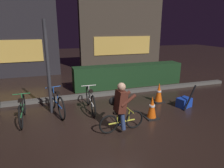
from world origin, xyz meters
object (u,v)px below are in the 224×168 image
at_px(street_post, 48,69).
at_px(cyclist, 121,107).
at_px(traffic_cone_near, 152,108).
at_px(closed_umbrella, 190,98).
at_px(parked_bike_center_right, 90,100).
at_px(parked_bike_center_left, 57,102).
at_px(traffic_cone_far, 159,93).
at_px(blue_crate, 184,102).
at_px(parked_bike_left_mid, 22,110).

relative_size(street_post, cyclist, 2.17).
height_order(street_post, traffic_cone_near, street_post).
bearing_deg(closed_umbrella, parked_bike_center_right, 152.12).
xyz_separation_m(parked_bike_center_left, parked_bike_center_right, (1.00, -0.09, -0.01)).
height_order(parked_bike_center_right, traffic_cone_far, parked_bike_center_right).
distance_m(parked_bike_center_right, blue_crate, 3.01).
bearing_deg(closed_umbrella, parked_bike_left_mid, 160.56).
relative_size(parked_bike_center_left, traffic_cone_far, 2.40).
bearing_deg(traffic_cone_near, parked_bike_left_mid, 164.47).
distance_m(street_post, traffic_cone_far, 3.69).
relative_size(street_post, closed_umbrella, 3.18).
xyz_separation_m(parked_bike_center_right, blue_crate, (2.92, -0.69, -0.18)).
distance_m(street_post, parked_bike_left_mid, 1.33).
distance_m(traffic_cone_far, cyclist, 2.45).
bearing_deg(cyclist, parked_bike_left_mid, 146.07).
xyz_separation_m(blue_crate, closed_umbrella, (-0.00, -0.25, 0.24)).
xyz_separation_m(parked_bike_left_mid, traffic_cone_far, (4.30, 0.10, 0.00)).
relative_size(parked_bike_left_mid, traffic_cone_near, 2.37).
height_order(traffic_cone_near, traffic_cone_far, traffic_cone_far).
xyz_separation_m(street_post, blue_crate, (4.08, -0.90, -1.20)).
bearing_deg(parked_bike_center_left, parked_bike_center_right, -107.14).
relative_size(parked_bike_center_right, closed_umbrella, 1.87).
height_order(street_post, parked_bike_center_right, street_post).
bearing_deg(parked_bike_center_right, traffic_cone_far, -88.13).
relative_size(parked_bike_left_mid, parked_bike_center_right, 0.97).
distance_m(parked_bike_center_left, cyclist, 2.14).
height_order(parked_bike_left_mid, traffic_cone_near, parked_bike_left_mid).
distance_m(street_post, closed_umbrella, 4.34).
bearing_deg(parked_bike_left_mid, street_post, -66.52).
bearing_deg(street_post, parked_bike_left_mid, -155.89).
relative_size(blue_crate, cyclist, 0.35).
xyz_separation_m(street_post, traffic_cone_near, (2.68, -1.30, -1.04)).
distance_m(traffic_cone_near, blue_crate, 1.47).
distance_m(street_post, parked_bike_center_right, 1.55).
height_order(traffic_cone_far, closed_umbrella, closed_umbrella).
bearing_deg(street_post, blue_crate, -12.44).
height_order(traffic_cone_near, blue_crate, traffic_cone_near).
relative_size(parked_bike_center_left, blue_crate, 3.69).
distance_m(parked_bike_left_mid, blue_crate, 4.88).
bearing_deg(traffic_cone_far, parked_bike_left_mid, -178.65).
distance_m(parked_bike_left_mid, closed_umbrella, 4.91).
distance_m(parked_bike_left_mid, traffic_cone_far, 4.30).
height_order(parked_bike_center_left, cyclist, cyclist).
distance_m(parked_bike_center_left, parked_bike_center_right, 1.01).
bearing_deg(cyclist, parked_bike_center_right, 101.95).
bearing_deg(closed_umbrella, cyclist, -177.80).
bearing_deg(parked_bike_center_left, street_post, 41.25).
height_order(parked_bike_center_left, blue_crate, parked_bike_center_left).
relative_size(parked_bike_center_left, cyclist, 1.30).
relative_size(parked_bike_left_mid, traffic_cone_far, 2.28).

